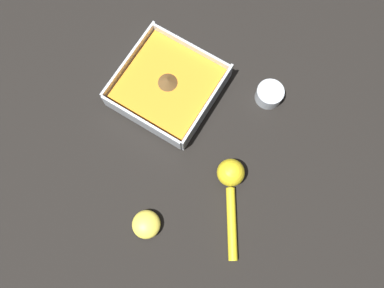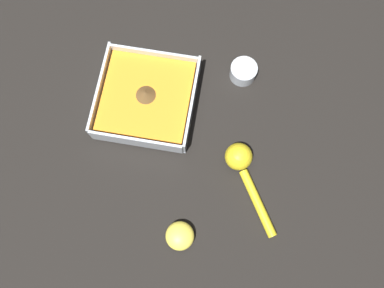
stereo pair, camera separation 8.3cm
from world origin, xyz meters
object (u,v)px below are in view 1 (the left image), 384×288
object	(u,v)px
spice_bowl	(269,95)
lemon_half	(146,224)
square_dish	(167,87)
lemon_squeezer	(231,183)

from	to	relation	value
spice_bowl	lemon_half	world-z (taller)	spice_bowl
spice_bowl	square_dish	bearing A→B (deg)	117.45
lemon_half	square_dish	bearing A→B (deg)	24.16
spice_bowl	lemon_half	size ratio (longest dim) A/B	1.04
square_dish	lemon_half	xyz separation A→B (m)	(-0.29, -0.13, -0.00)
spice_bowl	lemon_squeezer	bearing A→B (deg)	-173.20
spice_bowl	lemon_squeezer	xyz separation A→B (m)	(-0.23, -0.03, 0.01)
lemon_half	spice_bowl	bearing A→B (deg)	-11.67
spice_bowl	lemon_half	bearing A→B (deg)	168.33
square_dish	lemon_squeezer	bearing A→B (deg)	-116.55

